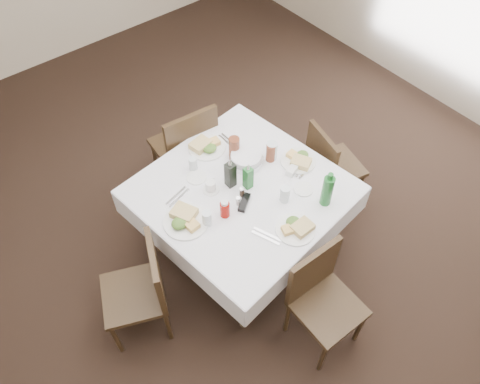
{
  "coord_description": "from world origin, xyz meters",
  "views": [
    {
      "loc": [
        -1.16,
        -1.55,
        3.29
      ],
      "look_at": [
        0.12,
        0.02,
        0.8
      ],
      "focal_mm": 35.0,
      "sensor_mm": 36.0,
      "label": 1
    }
  ],
  "objects_px": {
    "water_w": "(207,218)",
    "oil_cruet_dark": "(230,174)",
    "chair_south": "(321,294)",
    "water_s": "(285,194)",
    "bread_basket": "(246,159)",
    "coffee_mug": "(211,186)",
    "oil_cruet_green": "(248,177)",
    "dining_table": "(242,196)",
    "chair_north": "(187,146)",
    "water_n": "(193,164)",
    "water_e": "(272,151)",
    "chair_west": "(144,286)",
    "ketchup_bottle": "(225,209)",
    "chair_east": "(329,163)",
    "green_bottle": "(327,190)"
  },
  "relations": [
    {
      "from": "water_e",
      "to": "ketchup_bottle",
      "type": "relative_size",
      "value": 1.05
    },
    {
      "from": "chair_south",
      "to": "water_s",
      "type": "bearing_deg",
      "value": 72.37
    },
    {
      "from": "chair_south",
      "to": "water_s",
      "type": "distance_m",
      "value": 0.7
    },
    {
      "from": "chair_east",
      "to": "oil_cruet_green",
      "type": "bearing_deg",
      "value": 176.76
    },
    {
      "from": "chair_north",
      "to": "water_w",
      "type": "xyz_separation_m",
      "value": [
        -0.42,
        -0.86,
        0.27
      ]
    },
    {
      "from": "chair_north",
      "to": "chair_east",
      "type": "bearing_deg",
      "value": -45.36
    },
    {
      "from": "water_s",
      "to": "oil_cruet_dark",
      "type": "relative_size",
      "value": 0.48
    },
    {
      "from": "dining_table",
      "to": "oil_cruet_green",
      "type": "bearing_deg",
      "value": -8.93
    },
    {
      "from": "coffee_mug",
      "to": "oil_cruet_green",
      "type": "bearing_deg",
      "value": -32.05
    },
    {
      "from": "dining_table",
      "to": "coffee_mug",
      "type": "relative_size",
      "value": 12.18
    },
    {
      "from": "chair_north",
      "to": "oil_cruet_green",
      "type": "relative_size",
      "value": 4.14
    },
    {
      "from": "water_n",
      "to": "water_e",
      "type": "relative_size",
      "value": 0.74
    },
    {
      "from": "dining_table",
      "to": "water_n",
      "type": "bearing_deg",
      "value": 112.49
    },
    {
      "from": "bread_basket",
      "to": "oil_cruet_green",
      "type": "distance_m",
      "value": 0.24
    },
    {
      "from": "chair_south",
      "to": "bread_basket",
      "type": "height_order",
      "value": "chair_south"
    },
    {
      "from": "chair_south",
      "to": "water_s",
      "type": "relative_size",
      "value": 6.89
    },
    {
      "from": "chair_north",
      "to": "oil_cruet_dark",
      "type": "height_order",
      "value": "oil_cruet_dark"
    },
    {
      "from": "water_w",
      "to": "ketchup_bottle",
      "type": "relative_size",
      "value": 0.83
    },
    {
      "from": "chair_south",
      "to": "water_w",
      "type": "height_order",
      "value": "water_w"
    },
    {
      "from": "water_s",
      "to": "bread_basket",
      "type": "relative_size",
      "value": 0.5
    },
    {
      "from": "ketchup_bottle",
      "to": "coffee_mug",
      "type": "distance_m",
      "value": 0.24
    },
    {
      "from": "chair_north",
      "to": "coffee_mug",
      "type": "xyz_separation_m",
      "value": [
        -0.23,
        -0.65,
        0.25
      ]
    },
    {
      "from": "chair_east",
      "to": "water_e",
      "type": "xyz_separation_m",
      "value": [
        -0.52,
        0.15,
        0.36
      ]
    },
    {
      "from": "chair_east",
      "to": "coffee_mug",
      "type": "bearing_deg",
      "value": 169.99
    },
    {
      "from": "oil_cruet_green",
      "to": "water_s",
      "type": "bearing_deg",
      "value": -65.09
    },
    {
      "from": "chair_west",
      "to": "green_bottle",
      "type": "relative_size",
      "value": 2.98
    },
    {
      "from": "water_n",
      "to": "water_w",
      "type": "relative_size",
      "value": 0.94
    },
    {
      "from": "chair_north",
      "to": "chair_south",
      "type": "relative_size",
      "value": 1.11
    },
    {
      "from": "water_w",
      "to": "green_bottle",
      "type": "height_order",
      "value": "green_bottle"
    },
    {
      "from": "chair_north",
      "to": "chair_east",
      "type": "distance_m",
      "value": 1.17
    },
    {
      "from": "water_e",
      "to": "ketchup_bottle",
      "type": "bearing_deg",
      "value": -161.3
    },
    {
      "from": "oil_cruet_green",
      "to": "green_bottle",
      "type": "relative_size",
      "value": 0.8
    },
    {
      "from": "oil_cruet_dark",
      "to": "oil_cruet_green",
      "type": "relative_size",
      "value": 1.13
    },
    {
      "from": "water_w",
      "to": "dining_table",
      "type": "bearing_deg",
      "value": 13.55
    },
    {
      "from": "chair_west",
      "to": "oil_cruet_green",
      "type": "height_order",
      "value": "oil_cruet_green"
    },
    {
      "from": "water_s",
      "to": "chair_north",
      "type": "bearing_deg",
      "value": 96.08
    },
    {
      "from": "water_n",
      "to": "chair_east",
      "type": "bearing_deg",
      "value": -22.27
    },
    {
      "from": "chair_east",
      "to": "green_bottle",
      "type": "distance_m",
      "value": 0.77
    },
    {
      "from": "chair_south",
      "to": "oil_cruet_green",
      "type": "relative_size",
      "value": 3.74
    },
    {
      "from": "oil_cruet_dark",
      "to": "water_e",
      "type": "bearing_deg",
      "value": 1.8
    },
    {
      "from": "chair_east",
      "to": "bread_basket",
      "type": "bearing_deg",
      "value": 161.66
    },
    {
      "from": "water_w",
      "to": "bread_basket",
      "type": "distance_m",
      "value": 0.61
    },
    {
      "from": "water_w",
      "to": "oil_cruet_green",
      "type": "xyz_separation_m",
      "value": [
        0.41,
        0.08,
        0.04
      ]
    },
    {
      "from": "chair_east",
      "to": "oil_cruet_green",
      "type": "height_order",
      "value": "oil_cruet_green"
    },
    {
      "from": "chair_west",
      "to": "ketchup_bottle",
      "type": "bearing_deg",
      "value": -2.76
    },
    {
      "from": "oil_cruet_dark",
      "to": "oil_cruet_green",
      "type": "height_order",
      "value": "oil_cruet_dark"
    },
    {
      "from": "dining_table",
      "to": "ketchup_bottle",
      "type": "relative_size",
      "value": 10.22
    },
    {
      "from": "water_w",
      "to": "oil_cruet_dark",
      "type": "relative_size",
      "value": 0.45
    },
    {
      "from": "chair_south",
      "to": "bread_basket",
      "type": "bearing_deg",
      "value": 78.7
    },
    {
      "from": "water_n",
      "to": "coffee_mug",
      "type": "bearing_deg",
      "value": -94.47
    }
  ]
}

